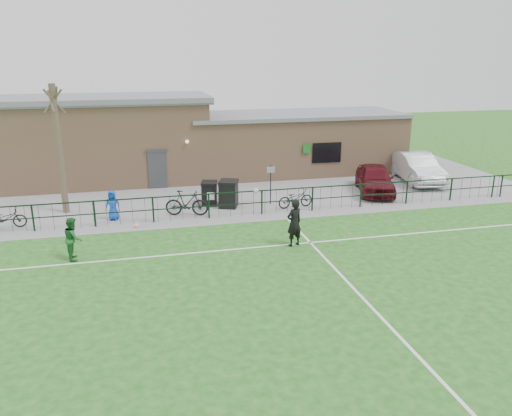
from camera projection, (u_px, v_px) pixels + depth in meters
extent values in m
plane|color=#1F5819|center=(293.00, 292.00, 15.84)|extent=(90.00, 90.00, 0.00)
cube|color=gray|center=(221.00, 187.00, 28.38)|extent=(34.00, 13.00, 0.02)
cube|color=white|center=(242.00, 217.00, 23.09)|extent=(28.00, 0.10, 0.01)
cube|color=white|center=(262.00, 247.00, 19.56)|extent=(28.00, 0.10, 0.01)
cube|color=white|center=(351.00, 286.00, 16.29)|extent=(0.10, 16.00, 0.01)
cube|color=black|center=(241.00, 204.00, 23.10)|extent=(28.00, 0.10, 1.20)
cylinder|color=#4B3D2D|center=(59.00, 150.00, 22.93)|extent=(0.30, 0.30, 6.00)
cube|color=black|center=(229.00, 195.00, 24.45)|extent=(1.10, 1.17, 1.25)
cube|color=black|center=(209.00, 194.00, 24.85)|extent=(0.89, 0.96, 1.09)
cylinder|color=black|center=(271.00, 184.00, 24.84)|extent=(0.07, 0.07, 2.00)
imported|color=#4D0D15|center=(375.00, 179.00, 26.98)|extent=(3.10, 4.79, 1.52)
imported|color=#B8BAC0|center=(417.00, 167.00, 29.32)|extent=(2.55, 5.29, 1.67)
imported|color=black|center=(5.00, 219.00, 21.45)|extent=(1.76, 0.79, 0.89)
imported|color=black|center=(187.00, 203.00, 23.14)|extent=(2.08, 1.07, 1.20)
imported|color=black|center=(295.00, 198.00, 24.38)|extent=(1.86, 0.86, 0.94)
imported|color=#1346B9|center=(113.00, 205.00, 22.52)|extent=(0.76, 0.60, 1.38)
imported|color=black|center=(294.00, 223.00, 19.43)|extent=(0.80, 0.67, 1.89)
sphere|color=white|center=(256.00, 190.00, 21.73)|extent=(0.22, 0.22, 0.22)
imported|color=#1B6028|center=(73.00, 238.00, 18.21)|extent=(0.68, 0.83, 1.59)
sphere|color=white|center=(136.00, 225.00, 21.69)|extent=(0.21, 0.21, 0.21)
cube|color=tan|center=(213.00, 147.00, 30.65)|extent=(24.00, 5.00, 3.50)
cube|color=tan|center=(104.00, 111.00, 28.57)|extent=(11.52, 5.00, 1.20)
cube|color=slate|center=(102.00, 98.00, 28.36)|extent=(12.02, 5.40, 0.28)
cube|color=slate|center=(295.00, 115.00, 31.28)|extent=(13.44, 5.30, 0.22)
cube|color=#383A3D|center=(157.00, 170.00, 27.73)|extent=(1.00, 0.08, 2.10)
cube|color=black|center=(327.00, 153.00, 29.79)|extent=(1.80, 0.08, 1.20)
cube|color=#19661E|center=(307.00, 149.00, 29.37)|extent=(0.45, 0.04, 0.55)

